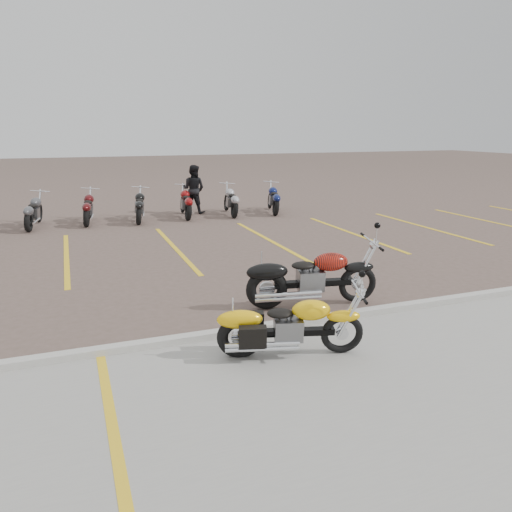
% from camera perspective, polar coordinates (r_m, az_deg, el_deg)
% --- Properties ---
extents(ground, '(100.00, 100.00, 0.00)m').
position_cam_1_polar(ground, '(9.61, -4.36, -4.32)').
color(ground, brown).
rests_on(ground, ground).
extents(concrete_apron, '(60.00, 5.00, 0.01)m').
position_cam_1_polar(concrete_apron, '(5.82, 8.92, -17.68)').
color(concrete_apron, '#9E9B93').
rests_on(concrete_apron, ground).
extents(curb, '(60.00, 0.18, 0.12)m').
position_cam_1_polar(curb, '(7.81, -0.17, -8.33)').
color(curb, '#ADAAA3').
rests_on(curb, ground).
extents(parking_stripes, '(38.00, 5.50, 0.01)m').
position_cam_1_polar(parking_stripes, '(13.35, -9.23, 0.90)').
color(parking_stripes, gold).
rests_on(parking_stripes, ground).
extents(apron_stripe, '(0.12, 5.00, 0.00)m').
position_cam_1_polar(apron_stripe, '(5.24, -15.42, -21.98)').
color(apron_stripe, gold).
rests_on(apron_stripe, concrete_apron).
extents(yellow_cruiser, '(1.99, 0.68, 0.84)m').
position_cam_1_polar(yellow_cruiser, '(6.94, 3.57, -8.17)').
color(yellow_cruiser, black).
rests_on(yellow_cruiser, ground).
extents(flame_cruiser, '(2.36, 0.59, 0.98)m').
position_cam_1_polar(flame_cruiser, '(8.85, 6.07, -2.72)').
color(flame_cruiser, black).
rests_on(flame_cruiser, ground).
extents(person_b, '(1.10, 1.06, 1.78)m').
position_cam_1_polar(person_b, '(18.73, -7.13, 7.59)').
color(person_b, black).
rests_on(person_b, ground).
extents(bg_bike_row, '(15.80, 2.08, 1.10)m').
position_cam_1_polar(bg_bike_row, '(17.44, -21.46, 5.08)').
color(bg_bike_row, black).
rests_on(bg_bike_row, ground).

